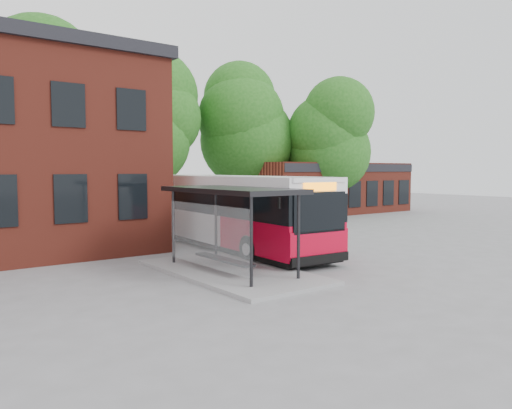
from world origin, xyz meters
TOP-DOWN VIEW (x-y plane):
  - ground at (0.00, 0.00)m, footprint 100.00×100.00m
  - shop_row at (15.00, 14.00)m, footprint 14.00×6.20m
  - bus_shelter at (-4.50, -1.00)m, footprint 3.60×7.00m
  - bike_rail at (9.28, 10.00)m, footprint 5.20×0.10m
  - tree_0 at (-6.00, 16.00)m, footprint 7.92×7.92m
  - tree_1 at (1.00, 17.00)m, footprint 7.92×7.92m
  - tree_2 at (8.00, 16.00)m, footprint 7.92×7.92m
  - tree_3 at (13.00, 12.00)m, footprint 7.04×7.04m
  - city_bus at (-1.49, 3.70)m, footprint 3.44×12.72m
  - bicycle_0 at (7.10, 9.15)m, footprint 1.83×1.15m
  - bicycle_1 at (7.22, 9.69)m, footprint 1.65×0.98m
  - bicycle_2 at (8.75, 9.02)m, footprint 1.78×0.95m
  - bicycle_3 at (8.34, 10.46)m, footprint 1.83×0.79m
  - bicycle_4 at (10.20, 9.03)m, footprint 1.67×1.03m
  - bicycle_5 at (10.45, 9.65)m, footprint 1.83×0.57m
  - bicycle_6 at (10.84, 9.65)m, footprint 1.59×0.67m
  - bicycle_7 at (11.70, 10.08)m, footprint 1.76×1.05m

SIDE VIEW (x-z plane):
  - ground at x=0.00m, z-range 0.00..0.00m
  - bike_rail at x=9.28m, z-range 0.00..0.38m
  - bicycle_6 at x=10.84m, z-range 0.00..0.81m
  - bicycle_4 at x=10.20m, z-range 0.00..0.83m
  - bicycle_2 at x=8.75m, z-range 0.00..0.89m
  - bicycle_0 at x=7.10m, z-range 0.00..0.91m
  - bicycle_1 at x=7.22m, z-range 0.00..0.96m
  - bicycle_7 at x=11.70m, z-range 0.00..1.02m
  - bicycle_3 at x=8.34m, z-range 0.00..1.07m
  - bicycle_5 at x=10.45m, z-range 0.00..1.09m
  - bus_shelter at x=-4.50m, z-range 0.00..2.90m
  - city_bus at x=-1.49m, z-range 0.00..3.20m
  - shop_row at x=15.00m, z-range 0.00..4.00m
  - tree_3 at x=13.00m, z-range 0.00..9.28m
  - tree_1 at x=1.00m, z-range 0.00..10.40m
  - tree_0 at x=-6.00m, z-range 0.00..11.00m
  - tree_2 at x=8.00m, z-range 0.00..11.00m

